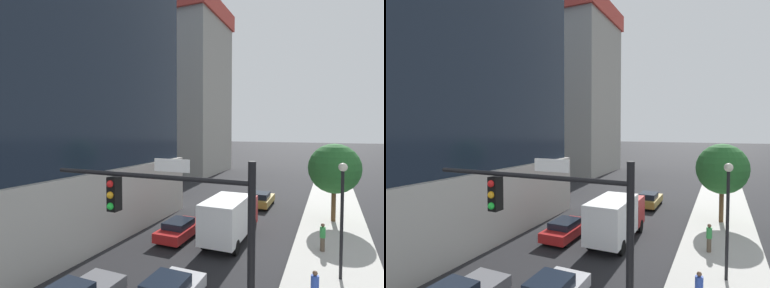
% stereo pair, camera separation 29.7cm
% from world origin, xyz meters
% --- Properties ---
extents(sidewalk, '(4.96, 120.00, 0.15)m').
position_xyz_m(sidewalk, '(8.48, 20.00, 0.07)').
color(sidewalk, '#B2AFA8').
rests_on(sidewalk, ground).
extents(construction_building, '(13.59, 17.15, 38.56)m').
position_xyz_m(construction_building, '(-16.54, 48.89, 16.61)').
color(construction_building, '#9E9B93').
rests_on(construction_building, ground).
extents(traffic_light_pole, '(6.57, 0.48, 6.92)m').
position_xyz_m(traffic_light_pole, '(4.48, 4.24, 4.95)').
color(traffic_light_pole, black).
rests_on(traffic_light_pole, sidewalk).
extents(street_lamp, '(0.44, 0.44, 6.03)m').
position_xyz_m(street_lamp, '(8.76, 14.04, 4.08)').
color(street_lamp, black).
rests_on(street_lamp, sidewalk).
extents(street_tree, '(4.18, 4.18, 6.56)m').
position_xyz_m(street_tree, '(8.48, 24.93, 4.61)').
color(street_tree, brown).
rests_on(street_tree, sidewalk).
extents(car_red, '(1.91, 4.80, 1.38)m').
position_xyz_m(car_red, '(-1.66, 16.32, 0.70)').
color(car_red, red).
rests_on(car_red, ground).
extents(car_gold, '(1.87, 4.68, 1.50)m').
position_xyz_m(car_gold, '(1.82, 28.09, 0.74)').
color(car_gold, '#AD8938').
rests_on(car_gold, ground).
extents(box_truck, '(2.37, 6.98, 3.20)m').
position_xyz_m(box_truck, '(1.82, 17.18, 1.79)').
color(box_truck, '#B21E1E').
rests_on(box_truck, ground).
extents(pedestrian_green_shirt, '(0.34, 0.34, 1.79)m').
position_xyz_m(pedestrian_green_shirt, '(7.81, 17.60, 1.07)').
color(pedestrian_green_shirt, brown).
rests_on(pedestrian_green_shirt, sidewalk).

